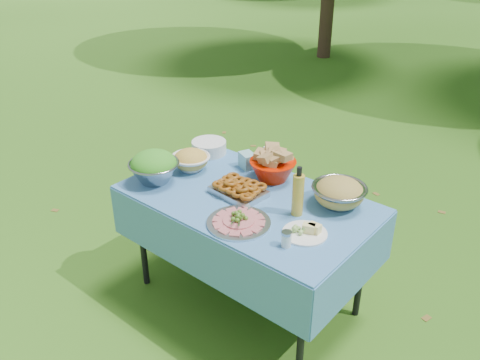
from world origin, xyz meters
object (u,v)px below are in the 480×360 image
(oil_bottle, at_px, (298,191))
(pasta_bowl_steel, at_px, (339,192))
(picnic_table, at_px, (247,250))
(bread_bowl, at_px, (273,165))
(charcuterie_platter, at_px, (239,217))
(plate_stack, at_px, (209,147))
(salad_bowl, at_px, (154,167))

(oil_bottle, bearing_deg, pasta_bowl_steel, 61.59)
(picnic_table, distance_m, oil_bottle, 0.62)
(bread_bowl, height_order, oil_bottle, oil_bottle)
(charcuterie_platter, relative_size, oil_bottle, 1.19)
(bread_bowl, distance_m, pasta_bowl_steel, 0.47)
(plate_stack, distance_m, bread_bowl, 0.57)
(bread_bowl, xyz_separation_m, oil_bottle, (0.35, -0.24, 0.05))
(salad_bowl, distance_m, charcuterie_platter, 0.71)
(salad_bowl, distance_m, oil_bottle, 0.92)
(charcuterie_platter, height_order, oil_bottle, oil_bottle)
(picnic_table, distance_m, bread_bowl, 0.55)
(pasta_bowl_steel, xyz_separation_m, charcuterie_platter, (-0.31, -0.51, -0.04))
(bread_bowl, height_order, pasta_bowl_steel, bread_bowl)
(pasta_bowl_steel, relative_size, charcuterie_platter, 0.89)
(pasta_bowl_steel, distance_m, oil_bottle, 0.27)
(bread_bowl, bearing_deg, plate_stack, 177.34)
(picnic_table, xyz_separation_m, pasta_bowl_steel, (0.45, 0.27, 0.46))
(plate_stack, relative_size, pasta_bowl_steel, 0.77)
(picnic_table, height_order, pasta_bowl_steel, pasta_bowl_steel)
(salad_bowl, relative_size, pasta_bowl_steel, 1.00)
(oil_bottle, bearing_deg, picnic_table, -173.88)
(plate_stack, bearing_deg, salad_bowl, -87.59)
(plate_stack, xyz_separation_m, charcuterie_platter, (0.73, -0.55, -0.00))
(salad_bowl, distance_m, plate_stack, 0.52)
(salad_bowl, height_order, oil_bottle, oil_bottle)
(charcuterie_platter, bearing_deg, plate_stack, 142.94)
(bread_bowl, relative_size, oil_bottle, 1.00)
(plate_stack, relative_size, charcuterie_platter, 0.68)
(picnic_table, height_order, plate_stack, plate_stack)
(picnic_table, distance_m, pasta_bowl_steel, 0.70)
(picnic_table, xyz_separation_m, plate_stack, (-0.59, 0.30, 0.42))
(salad_bowl, distance_m, pasta_bowl_steel, 1.12)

